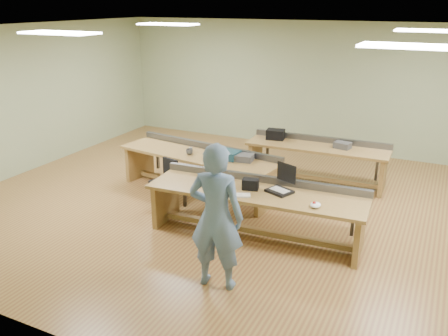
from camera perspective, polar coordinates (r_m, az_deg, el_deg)
The scene contains 22 objects.
floor at distance 8.32m, azimuth 3.14°, elevation -4.83°, with size 10.00×10.00×0.00m, color olive.
ceiling at distance 7.59m, azimuth 3.57°, elevation 16.26°, with size 10.00×10.00×0.00m, color silver.
wall_back at distance 11.54m, azimuth 11.16°, elevation 9.56°, with size 10.00×0.04×3.00m, color #94A37B.
wall_front at distance 4.60m, azimuth -16.46°, elevation -6.13°, with size 10.00×0.04×3.00m, color #94A37B.
wall_left at distance 10.73m, azimuth -22.34°, elevation 7.74°, with size 0.04×8.00×3.00m, color #94A37B.
fluor_panels at distance 7.59m, azimuth 3.57°, elevation 16.04°, with size 6.20×3.50×0.03m.
workbench_front at distance 7.17m, azimuth 3.93°, elevation -4.05°, with size 3.33×1.08×0.86m.
workbench_mid at distance 8.84m, azimuth -3.03°, elevation 0.59°, with size 3.23×1.25×0.86m.
workbench_back at distance 9.49m, azimuth 11.12°, elevation 1.53°, with size 2.76×0.81×0.86m.
person at distance 5.78m, azimuth -0.95°, elevation -5.93°, with size 0.69×0.45×1.89m, color #6A8BAE.
laptop_base at distance 7.04m, azimuth 6.70°, elevation -2.79°, with size 0.35×0.29×0.04m, color black.
laptop_screen at distance 7.05m, azimuth 7.53°, elevation -0.55°, with size 0.35×0.02×0.28m, color black.
keyboard at distance 6.88m, azimuth 1.47°, elevation -3.30°, with size 0.41×0.14×0.02m, color silver.
trackball_mouse at distance 6.62m, azimuth 10.96°, elevation -4.38°, with size 0.15×0.17×0.07m, color white.
camera_bag at distance 7.10m, azimuth 3.21°, elevation -1.96°, with size 0.24×0.15×0.16m, color black.
task_chair at distance 8.47m, azimuth -7.07°, elevation -2.36°, with size 0.53×0.53×0.80m.
parts_bin_teal at distance 8.48m, azimuth 0.45°, elevation 1.63°, with size 0.41×0.31×0.14m, color #153846.
parts_bin_grey at distance 8.38m, azimuth 2.05°, elevation 1.30°, with size 0.43×0.27×0.12m, color #3E3E41.
mug at distance 8.73m, azimuth -4.17°, elevation 1.96°, with size 0.13×0.13×0.10m, color #3E3E41.
drinks_can at distance 8.78m, azimuth -4.03°, elevation 2.13°, with size 0.06×0.06×0.12m, color silver.
storage_box_back at distance 9.72m, azimuth 6.22°, elevation 4.04°, with size 0.35×0.25×0.20m, color black.
tray_back at distance 9.35m, azimuth 14.07°, elevation 2.68°, with size 0.30×0.22×0.12m, color #3E3E41.
Camera 1 is at (2.90, -7.00, 3.43)m, focal length 38.00 mm.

